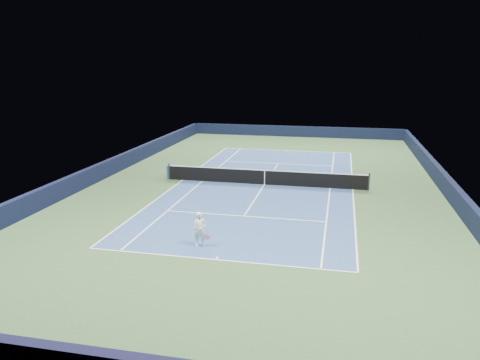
# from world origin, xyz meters

# --- Properties ---
(ground) EXTENTS (40.00, 40.00, 0.00)m
(ground) POSITION_xyz_m (0.00, 0.00, 0.00)
(ground) COLOR #304F2B
(ground) RESTS_ON ground
(wall_far) EXTENTS (22.00, 0.35, 1.10)m
(wall_far) POSITION_xyz_m (0.00, 19.82, 0.55)
(wall_far) COLOR black
(wall_far) RESTS_ON ground
(wall_right) EXTENTS (0.35, 40.00, 1.10)m
(wall_right) POSITION_xyz_m (10.82, 0.00, 0.55)
(wall_right) COLOR black
(wall_right) RESTS_ON ground
(wall_left) EXTENTS (0.35, 40.00, 1.10)m
(wall_left) POSITION_xyz_m (-10.82, 0.00, 0.55)
(wall_left) COLOR black
(wall_left) RESTS_ON ground
(court_surface) EXTENTS (10.97, 23.77, 0.01)m
(court_surface) POSITION_xyz_m (0.00, 0.00, 0.00)
(court_surface) COLOR navy
(court_surface) RESTS_ON ground
(baseline_far) EXTENTS (10.97, 0.08, 0.00)m
(baseline_far) POSITION_xyz_m (0.00, 11.88, 0.01)
(baseline_far) COLOR white
(baseline_far) RESTS_ON ground
(baseline_near) EXTENTS (10.97, 0.08, 0.00)m
(baseline_near) POSITION_xyz_m (0.00, -11.88, 0.01)
(baseline_near) COLOR white
(baseline_near) RESTS_ON ground
(sideline_doubles_right) EXTENTS (0.08, 23.77, 0.00)m
(sideline_doubles_right) POSITION_xyz_m (5.49, 0.00, 0.01)
(sideline_doubles_right) COLOR white
(sideline_doubles_right) RESTS_ON ground
(sideline_doubles_left) EXTENTS (0.08, 23.77, 0.00)m
(sideline_doubles_left) POSITION_xyz_m (-5.49, 0.00, 0.01)
(sideline_doubles_left) COLOR white
(sideline_doubles_left) RESTS_ON ground
(sideline_singles_right) EXTENTS (0.08, 23.77, 0.00)m
(sideline_singles_right) POSITION_xyz_m (4.12, 0.00, 0.01)
(sideline_singles_right) COLOR white
(sideline_singles_right) RESTS_ON ground
(sideline_singles_left) EXTENTS (0.08, 23.77, 0.00)m
(sideline_singles_left) POSITION_xyz_m (-4.12, 0.00, 0.01)
(sideline_singles_left) COLOR white
(sideline_singles_left) RESTS_ON ground
(service_line_far) EXTENTS (8.23, 0.08, 0.00)m
(service_line_far) POSITION_xyz_m (0.00, 6.40, 0.01)
(service_line_far) COLOR white
(service_line_far) RESTS_ON ground
(service_line_near) EXTENTS (8.23, 0.08, 0.00)m
(service_line_near) POSITION_xyz_m (0.00, -6.40, 0.01)
(service_line_near) COLOR white
(service_line_near) RESTS_ON ground
(center_service_line) EXTENTS (0.08, 12.80, 0.00)m
(center_service_line) POSITION_xyz_m (0.00, 0.00, 0.01)
(center_service_line) COLOR white
(center_service_line) RESTS_ON ground
(center_mark_far) EXTENTS (0.08, 0.30, 0.00)m
(center_mark_far) POSITION_xyz_m (0.00, 11.73, 0.01)
(center_mark_far) COLOR white
(center_mark_far) RESTS_ON ground
(center_mark_near) EXTENTS (0.08, 0.30, 0.00)m
(center_mark_near) POSITION_xyz_m (0.00, -11.73, 0.01)
(center_mark_near) COLOR white
(center_mark_near) RESTS_ON ground
(tennis_net) EXTENTS (12.90, 0.10, 1.07)m
(tennis_net) POSITION_xyz_m (0.00, 0.00, 0.50)
(tennis_net) COLOR black
(tennis_net) RESTS_ON ground
(sponsor_cube) EXTENTS (0.59, 0.50, 0.87)m
(sponsor_cube) POSITION_xyz_m (-6.40, 0.46, 0.43)
(sponsor_cube) COLOR #1E51B5
(sponsor_cube) RESTS_ON ground
(tennis_player) EXTENTS (0.78, 1.31, 2.11)m
(tennis_player) POSITION_xyz_m (-1.01, -10.65, 0.76)
(tennis_player) COLOR white
(tennis_player) RESTS_ON ground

